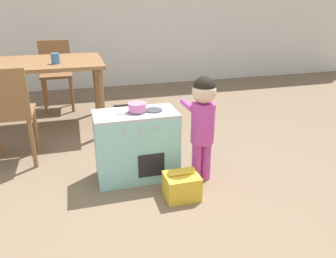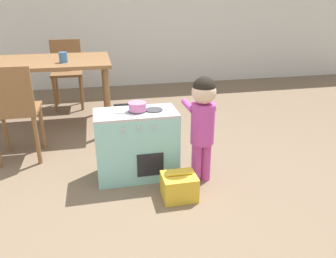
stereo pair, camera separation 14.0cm
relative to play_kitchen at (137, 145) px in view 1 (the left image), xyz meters
name	(u,v)px [view 1 (the left image)]	position (x,y,z in m)	size (l,w,h in m)	color
ground_plane	(136,240)	(-0.15, -0.74, -0.27)	(16.00, 16.00, 0.00)	brown
wall_back	(85,1)	(-0.15, 3.00, 1.03)	(10.00, 0.06, 2.60)	silver
play_kitchen	(137,145)	(0.00, 0.00, 0.00)	(0.62, 0.33, 0.55)	#8CD1CC
toy_pot	(137,106)	(0.01, 0.00, 0.31)	(0.24, 0.13, 0.06)	pink
child_figure	(203,115)	(0.47, -0.17, 0.26)	(0.20, 0.33, 0.82)	#BC429E
toy_basket	(182,186)	(0.25, -0.38, -0.18)	(0.24, 0.20, 0.20)	gold
dining_table	(39,69)	(-0.75, 1.30, 0.38)	(1.27, 0.89, 0.73)	brown
dining_chair_near	(8,113)	(-0.96, 0.49, 0.20)	(0.38, 0.38, 0.84)	brown
dining_chair_far	(56,72)	(-0.63, 2.04, 0.20)	(0.38, 0.38, 0.84)	brown
cup_on_table	(55,58)	(-0.57, 1.11, 0.51)	(0.08, 0.08, 0.10)	teal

